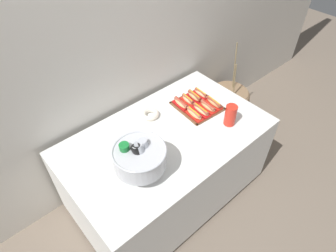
# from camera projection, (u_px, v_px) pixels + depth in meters

# --- Properties ---
(ground_plane) EXTENTS (10.00, 10.00, 0.00)m
(ground_plane) POSITION_uv_depth(u_px,v_px,m) (167.00, 191.00, 2.74)
(ground_plane) COLOR #7A6B5B
(back_wall) EXTENTS (6.00, 0.10, 2.60)m
(back_wall) POSITION_uv_depth(u_px,v_px,m) (116.00, 43.00, 2.14)
(back_wall) COLOR silver
(back_wall) RESTS_ON ground_plane
(buffet_table) EXTENTS (1.62, 0.95, 0.75)m
(buffet_table) POSITION_uv_depth(u_px,v_px,m) (167.00, 165.00, 2.47)
(buffet_table) COLOR white
(buffet_table) RESTS_ON ground_plane
(floor_vase) EXTENTS (0.52, 0.52, 1.01)m
(floor_vase) POSITION_uv_depth(u_px,v_px,m) (227.00, 109.00, 3.25)
(floor_vase) COLOR #896B4C
(floor_vase) RESTS_ON ground_plane
(serving_tray) EXTENTS (0.35, 0.38, 0.01)m
(serving_tray) POSITION_uv_depth(u_px,v_px,m) (197.00, 106.00, 2.46)
(serving_tray) COLOR brown
(serving_tray) RESTS_ON buffet_table
(hot_dog_0) EXTENTS (0.08, 0.18, 0.06)m
(hot_dog_0) POSITION_uv_depth(u_px,v_px,m) (194.00, 114.00, 2.34)
(hot_dog_0) COLOR red
(hot_dog_0) RESTS_ON serving_tray
(hot_dog_1) EXTENTS (0.07, 0.19, 0.06)m
(hot_dog_1) POSITION_uv_depth(u_px,v_px,m) (201.00, 110.00, 2.38)
(hot_dog_1) COLOR red
(hot_dog_1) RESTS_ON serving_tray
(hot_dog_2) EXTENTS (0.08, 0.17, 0.06)m
(hot_dog_2) POSITION_uv_depth(u_px,v_px,m) (208.00, 107.00, 2.41)
(hot_dog_2) COLOR red
(hot_dog_2) RESTS_ON serving_tray
(hot_dog_3) EXTENTS (0.08, 0.18, 0.06)m
(hot_dog_3) POSITION_uv_depth(u_px,v_px,m) (214.00, 103.00, 2.44)
(hot_dog_3) COLOR red
(hot_dog_3) RESTS_ON serving_tray
(hot_dog_4) EXTENTS (0.08, 0.17, 0.06)m
(hot_dog_4) POSITION_uv_depth(u_px,v_px,m) (181.00, 104.00, 2.44)
(hot_dog_4) COLOR red
(hot_dog_4) RESTS_ON serving_tray
(hot_dog_5) EXTENTS (0.08, 0.16, 0.06)m
(hot_dog_5) POSITION_uv_depth(u_px,v_px,m) (188.00, 100.00, 2.47)
(hot_dog_5) COLOR red
(hot_dog_5) RESTS_ON serving_tray
(hot_dog_6) EXTENTS (0.09, 0.17, 0.06)m
(hot_dog_6) POSITION_uv_depth(u_px,v_px,m) (194.00, 97.00, 2.50)
(hot_dog_6) COLOR #B21414
(hot_dog_6) RESTS_ON serving_tray
(hot_dog_7) EXTENTS (0.07, 0.16, 0.06)m
(hot_dog_7) POSITION_uv_depth(u_px,v_px,m) (201.00, 94.00, 2.54)
(hot_dog_7) COLOR red
(hot_dog_7) RESTS_ON serving_tray
(punch_bowl) EXTENTS (0.36, 0.36, 0.28)m
(punch_bowl) POSITION_uv_depth(u_px,v_px,m) (139.00, 157.00, 1.86)
(punch_bowl) COLOR silver
(punch_bowl) RESTS_ON buffet_table
(cup_stack) EXTENTS (0.09, 0.09, 0.18)m
(cup_stack) POSITION_uv_depth(u_px,v_px,m) (230.00, 115.00, 2.25)
(cup_stack) COLOR red
(cup_stack) RESTS_ON buffet_table
(donut) EXTENTS (0.15, 0.15, 0.04)m
(donut) POSITION_uv_depth(u_px,v_px,m) (150.00, 114.00, 2.36)
(donut) COLOR silver
(donut) RESTS_ON buffet_table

